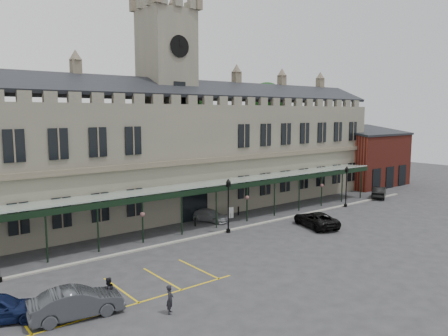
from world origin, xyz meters
TOP-DOWN VIEW (x-y plane):
  - ground at (0.00, 0.00)m, footprint 140.00×140.00m
  - station_building at (0.00, 15.91)m, footprint 60.00×10.36m
  - clock_tower at (0.00, 16.00)m, footprint 5.60×5.60m
  - canopy at (0.00, 7.46)m, footprint 50.00×4.10m
  - brick_annex at (34.00, 12.97)m, footprint 12.40×8.36m
  - kerb at (0.00, 5.50)m, footprint 60.00×0.40m
  - parking_markings at (-14.00, -1.50)m, footprint 16.00×6.00m
  - tree_behind_mid at (8.00, 25.00)m, footprint 6.00×6.00m
  - tree_behind_right at (24.00, 25.00)m, footprint 6.00×6.00m
  - lamp_post_mid at (-0.22, 5.08)m, footprint 0.48×0.48m
  - lamp_post_right at (17.88, 5.07)m, footprint 0.46×0.46m
  - traffic_cone at (9.16, -0.11)m, footprint 0.47×0.47m
  - sign_board at (3.58, 9.35)m, footprint 0.67×0.24m
  - bollard_left at (-1.29, 8.96)m, footprint 0.15×0.15m
  - bollard_right at (5.11, 9.85)m, footprint 0.17×0.17m
  - car_left_b at (-17.50, -2.91)m, footprint 5.22×2.48m
  - car_taxi at (1.00, 9.67)m, footprint 3.10×4.64m
  - car_van at (7.80, 1.32)m, footprint 3.91×5.86m
  - car_right_b at (25.92, 5.66)m, footprint 4.76×3.58m
  - person_a at (-13.25, -5.71)m, footprint 0.68×0.71m
  - person_b at (-15.55, -2.66)m, footprint 0.97×0.84m

SIDE VIEW (x-z plane):
  - ground at x=0.00m, z-range 0.00..0.00m
  - parking_markings at x=-14.00m, z-range -0.01..0.01m
  - kerb at x=0.00m, z-range 0.00..0.12m
  - traffic_cone at x=9.16m, z-range -0.01..0.73m
  - bollard_left at x=-1.29m, z-range 0.00..0.85m
  - bollard_right at x=5.11m, z-range 0.00..0.95m
  - sign_board at x=3.58m, z-range -0.01..1.15m
  - car_taxi at x=1.00m, z-range 0.00..1.25m
  - car_van at x=7.80m, z-range 0.00..1.49m
  - car_right_b at x=25.92m, z-range 0.00..1.50m
  - person_a at x=-13.25m, z-range 0.00..1.64m
  - car_left_b at x=-17.50m, z-range 0.00..1.65m
  - person_b at x=-15.55m, z-range 0.00..1.70m
  - canopy at x=0.00m, z-range 0.25..4.55m
  - lamp_post_right at x=17.88m, z-range 0.45..5.35m
  - lamp_post_mid at x=-0.22m, z-range 0.48..5.60m
  - brick_annex at x=34.00m, z-range -0.46..8.77m
  - station_building at x=0.00m, z-range -2.18..15.12m
  - tree_behind_mid at x=8.00m, z-range 4.81..20.81m
  - tree_behind_right at x=24.00m, z-range 4.81..20.81m
  - clock_tower at x=0.00m, z-range 0.71..25.51m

